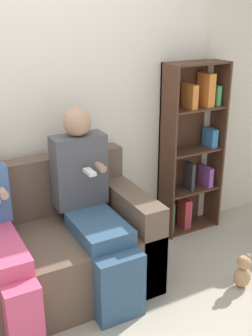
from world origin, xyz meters
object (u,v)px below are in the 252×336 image
Objects in this scene: child_seated at (3,238)px; bookshelf at (191,151)px; adult_seated at (92,204)px; couch at (30,259)px; teddy_bear at (243,272)px.

child_seated is 1.82m from bookshelf.
adult_seated is 0.86× the size of bookshelf.
bookshelf is (1.58, 0.32, 0.43)m from couch.
adult_seated reaches higher than teddy_bear.
bookshelf is at bearing 13.99° from child_seated.
couch is at bearing -168.64° from bookshelf.
teddy_bear is (0.94, -0.54, -0.54)m from adult_seated.
teddy_bear is (-0.19, -0.95, -0.62)m from bookshelf.
teddy_bear is (1.38, -0.63, -0.18)m from couch.
adult_seated is (0.44, -0.09, 0.35)m from couch.
adult_seated is 1.21m from bookshelf.
couch is 1.32× the size of adult_seated.
couch is 1.13× the size of bookshelf.
couch is at bearing 168.58° from adult_seated.
bookshelf is at bearing 11.36° from couch.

